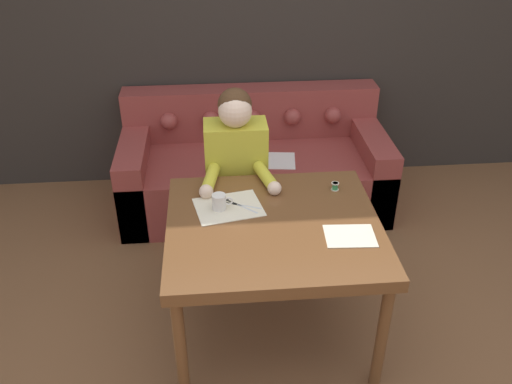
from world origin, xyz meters
name	(u,v)px	position (x,y,z in m)	size (l,w,h in m)	color
ground_plane	(299,340)	(0.00, 0.00, 0.00)	(16.00, 16.00, 0.00)	brown
wall_back	(266,22)	(0.00, 1.97, 1.30)	(8.00, 0.06, 2.60)	#2D2823
dining_table	(273,235)	(-0.15, 0.12, 0.67)	(1.11, 1.01, 0.74)	brown
couch	(254,167)	(-0.14, 1.52, 0.30)	(1.99, 0.92, 0.84)	brown
person	(237,181)	(-0.31, 0.78, 0.62)	(0.46, 0.56, 1.23)	#33281E
pattern_paper_main	(229,207)	(-0.38, 0.29, 0.74)	(0.40, 0.34, 0.00)	beige
pattern_paper_offcut	(350,236)	(0.22, -0.02, 0.74)	(0.26, 0.21, 0.00)	beige
scissors	(233,204)	(-0.35, 0.32, 0.75)	(0.24, 0.18, 0.01)	silver
mug	(219,202)	(-0.42, 0.28, 0.79)	(0.11, 0.08, 0.09)	silver
thread_spool	(335,186)	(0.24, 0.42, 0.77)	(0.04, 0.04, 0.05)	#338C4C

